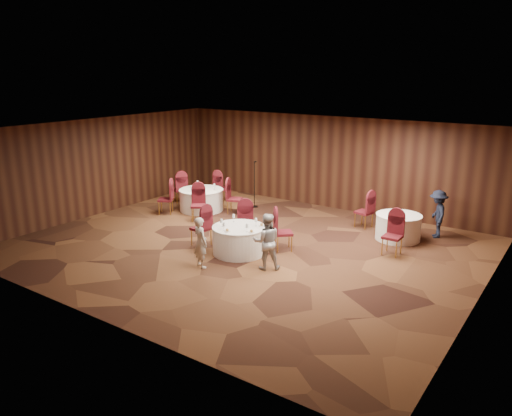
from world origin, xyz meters
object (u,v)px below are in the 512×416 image
Objects in this scene: woman_b at (267,241)px; woman_a at (200,242)px; table_main at (239,240)px; table_right at (398,227)px; table_left at (201,200)px; man_c at (437,214)px; mic_stand at (254,194)px.

woman_a is at bearing -6.67° from woman_b.
woman_a is at bearing -99.17° from table_main.
table_main is at bearing -131.49° from table_right.
woman_b reaches higher than table_main.
table_main and table_left have the same top height.
table_main is at bearing -67.38° from man_c.
table_left is at bearing -172.51° from table_right.
woman_a is 1.63m from woman_b.
table_left is 1.08× the size of man_c.
man_c is (4.15, 5.63, 0.06)m from woman_a.
woman_a is at bearing -124.55° from table_right.
man_c reaches higher than table_left.
table_main is 4.62m from mic_stand.
table_left is at bearing -70.47° from woman_b.
woman_a is at bearing -49.48° from table_left.
table_right is 4.42m from woman_b.
woman_b is at bearing -128.04° from woman_a.
mic_stand reaches higher than woman_a.
woman_b is (-1.91, -3.97, 0.33)m from table_right.
table_right is (6.66, 0.88, 0.00)m from table_left.
woman_b is at bearing -21.57° from table_main.
table_right is 5.84m from woman_a.
table_main is 1.32m from woman_b.
man_c is at bearing -157.29° from woman_b.
table_left is at bearing 143.63° from table_main.
woman_b is at bearing -33.07° from table_left.
table_right is at bearing 7.49° from table_left.
table_right is at bearing -5.35° from mic_stand.
table_main is 0.86× the size of mic_stand.
woman_b is 5.53m from man_c.
table_left is 5.17m from woman_a.
woman_b reaches higher than table_left.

